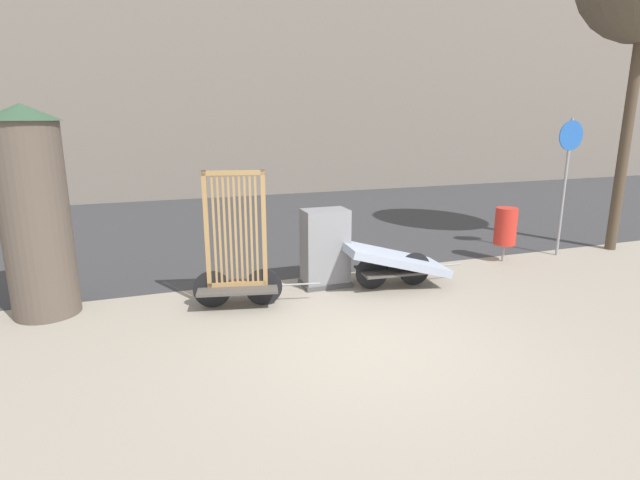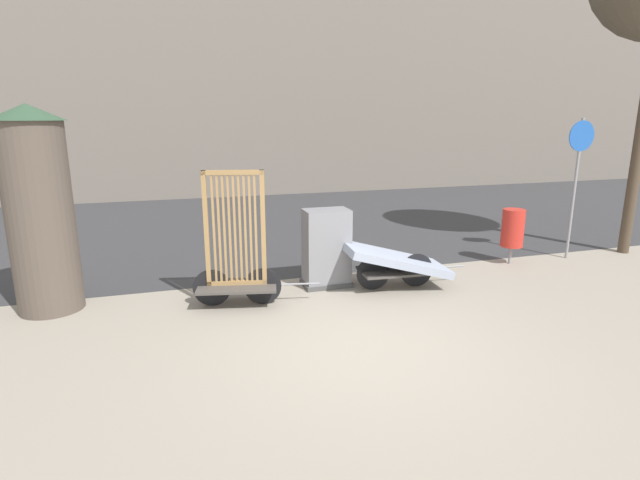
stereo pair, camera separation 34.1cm
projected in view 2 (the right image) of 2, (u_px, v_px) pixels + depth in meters
name	position (u px, v px, depth m)	size (l,w,h in m)	color
ground_plane	(365.00, 347.00, 6.56)	(60.00, 60.00, 0.00)	gray
road_strip	(257.00, 224.00, 14.11)	(56.00, 10.16, 0.01)	#38383A
building_facade	(221.00, 52.00, 19.38)	(48.00, 4.00, 10.75)	slate
bike_cart_with_bedframe	(237.00, 260.00, 7.87)	(1.99, 0.96, 2.17)	#4C4742
bike_cart_with_mattress	(396.00, 262.00, 8.73)	(2.27, 1.08, 0.83)	#4C4742
utility_cabinet	(326.00, 250.00, 8.82)	(0.85, 0.56, 1.38)	#4C4C4C
trash_bin	(513.00, 228.00, 10.12)	(0.44, 0.44, 1.14)	gray
sign_post	(577.00, 168.00, 10.24)	(0.61, 0.06, 2.93)	gray
advertising_column	(39.00, 209.00, 7.49)	(1.06, 1.06, 3.14)	brown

